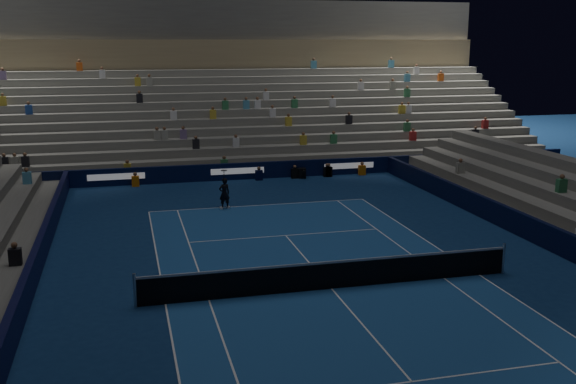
# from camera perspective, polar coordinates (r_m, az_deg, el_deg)

# --- Properties ---
(ground) EXTENTS (90.00, 90.00, 0.00)m
(ground) POSITION_cam_1_polar(r_m,az_deg,el_deg) (22.46, 3.76, -8.31)
(ground) COLOR navy
(ground) RESTS_ON ground
(court_surface) EXTENTS (10.97, 23.77, 0.01)m
(court_surface) POSITION_cam_1_polar(r_m,az_deg,el_deg) (22.46, 3.76, -8.30)
(court_surface) COLOR navy
(court_surface) RESTS_ON ground
(sponsor_barrier_far) EXTENTS (44.00, 0.25, 1.00)m
(sponsor_barrier_far) POSITION_cam_1_polar(r_m,az_deg,el_deg) (39.70, -4.39, 1.78)
(sponsor_barrier_far) COLOR black
(sponsor_barrier_far) RESTS_ON ground
(sponsor_barrier_west) EXTENTS (0.25, 37.00, 1.00)m
(sponsor_barrier_west) POSITION_cam_1_polar(r_m,az_deg,el_deg) (21.56, -21.91, -8.76)
(sponsor_barrier_west) COLOR black
(sponsor_barrier_west) RESTS_ON ground
(grandstand_main) EXTENTS (44.00, 15.20, 11.20)m
(grandstand_main) POSITION_cam_1_polar(r_m,az_deg,el_deg) (48.49, -6.35, 7.19)
(grandstand_main) COLOR slate
(grandstand_main) RESTS_ON ground
(tennis_net) EXTENTS (12.90, 0.10, 1.10)m
(tennis_net) POSITION_cam_1_polar(r_m,az_deg,el_deg) (22.28, 3.78, -7.10)
(tennis_net) COLOR #B2B2B7
(tennis_net) RESTS_ON ground
(tennis_player) EXTENTS (0.64, 0.51, 1.55)m
(tennis_player) POSITION_cam_1_polar(r_m,az_deg,el_deg) (32.76, -5.48, -0.12)
(tennis_player) COLOR black
(tennis_player) RESTS_ON ground
(broadcast_camera) EXTENTS (0.54, 0.95, 0.59)m
(broadcast_camera) POSITION_cam_1_polar(r_m,az_deg,el_deg) (40.05, 1.23, 1.64)
(broadcast_camera) COLOR black
(broadcast_camera) RESTS_ON ground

